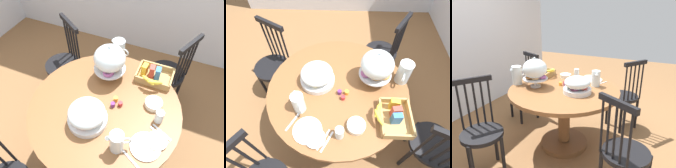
# 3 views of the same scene
# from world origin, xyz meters

# --- Properties ---
(ground_plane) EXTENTS (10.00, 10.00, 0.00)m
(ground_plane) POSITION_xyz_m (0.00, 0.00, 0.00)
(ground_plane) COLOR brown
(dining_table) EXTENTS (1.23, 1.23, 0.74)m
(dining_table) POSITION_xyz_m (0.03, 0.08, 0.53)
(dining_table) COLOR brown
(dining_table) RESTS_ON ground_plane
(windsor_chair_near_window) EXTENTS (0.46, 0.46, 0.97)m
(windsor_chair_near_window) POSITION_xyz_m (-0.72, 0.60, 0.45)
(windsor_chair_near_window) COLOR black
(windsor_chair_near_window) RESTS_ON ground_plane
(windsor_chair_by_cabinet) EXTENTS (0.45, 0.45, 0.97)m
(windsor_chair_by_cabinet) POSITION_xyz_m (-0.45, -0.70, 0.45)
(windsor_chair_by_cabinet) COLOR black
(windsor_chair_by_cabinet) RESTS_ON ground_plane
(windsor_chair_facing_door) EXTENTS (0.46, 0.46, 0.97)m
(windsor_chair_facing_door) POSITION_xyz_m (0.76, -0.47, 0.45)
(windsor_chair_facing_door) COLOR black
(windsor_chair_facing_door) RESTS_ON ground_plane
(windsor_chair_far_side) EXTENTS (0.44, 0.44, 0.97)m
(windsor_chair_far_side) POSITION_xyz_m (0.42, 0.91, 0.45)
(windsor_chair_far_side) COLOR black
(windsor_chair_far_side) RESTS_ON ground_plane
(pastry_stand_with_dome) EXTENTS (0.28, 0.28, 0.34)m
(pastry_stand_with_dome) POSITION_xyz_m (-0.06, 0.39, 0.94)
(pastry_stand_with_dome) COLOR silver
(pastry_stand_with_dome) RESTS_ON dining_table
(fruit_platter_covered) EXTENTS (0.30, 0.30, 0.18)m
(fruit_platter_covered) POSITION_xyz_m (-0.03, -0.10, 0.83)
(fruit_platter_covered) COLOR silver
(fruit_platter_covered) RESTS_ON dining_table
(orange_juice_pitcher) EXTENTS (0.17, 0.10, 0.18)m
(orange_juice_pitcher) POSITION_xyz_m (0.25, -0.22, 0.82)
(orange_juice_pitcher) COLOR silver
(orange_juice_pitcher) RESTS_ON dining_table
(milk_pitcher) EXTENTS (0.20, 0.12, 0.21)m
(milk_pitcher) POSITION_xyz_m (-0.07, 0.64, 0.84)
(milk_pitcher) COLOR silver
(milk_pitcher) RESTS_ON dining_table
(cereal_basket) EXTENTS (0.32, 0.30, 0.12)m
(cereal_basket) POSITION_xyz_m (0.31, 0.51, 0.78)
(cereal_basket) COLOR tan
(cereal_basket) RESTS_ON dining_table
(china_plate_large) EXTENTS (0.22, 0.22, 0.01)m
(china_plate_large) POSITION_xyz_m (0.43, -0.13, 0.75)
(china_plate_large) COLOR white
(china_plate_large) RESTS_ON dining_table
(china_plate_small) EXTENTS (0.15, 0.15, 0.01)m
(china_plate_small) POSITION_xyz_m (0.49, -0.07, 0.76)
(china_plate_small) COLOR white
(china_plate_small) RESTS_ON china_plate_large
(cereal_bowl) EXTENTS (0.14, 0.14, 0.04)m
(cereal_bowl) POSITION_xyz_m (0.39, 0.23, 0.76)
(cereal_bowl) COLOR white
(cereal_bowl) RESTS_ON dining_table
(drinking_glass) EXTENTS (0.06, 0.06, 0.11)m
(drinking_glass) POSITION_xyz_m (0.46, 0.11, 0.80)
(drinking_glass) COLOR silver
(drinking_glass) RESTS_ON dining_table
(jam_jar_strawberry) EXTENTS (0.04, 0.04, 0.04)m
(jam_jar_strawberry) POSITION_xyz_m (0.15, 0.13, 0.76)
(jam_jar_strawberry) COLOR #B7282D
(jam_jar_strawberry) RESTS_ON dining_table
(jam_jar_apricot) EXTENTS (0.04, 0.04, 0.04)m
(jam_jar_apricot) POSITION_xyz_m (0.09, 0.16, 0.76)
(jam_jar_apricot) COLOR orange
(jam_jar_apricot) RESTS_ON dining_table
(jam_jar_grape) EXTENTS (0.04, 0.04, 0.04)m
(jam_jar_grape) POSITION_xyz_m (0.09, 0.10, 0.76)
(jam_jar_grape) COLOR #5B2366
(jam_jar_grape) RESTS_ON dining_table
(table_knife) EXTENTS (0.16, 0.09, 0.01)m
(table_knife) POSITION_xyz_m (0.50, -0.01, 0.74)
(table_knife) COLOR silver
(table_knife) RESTS_ON dining_table
(dinner_fork) EXTENTS (0.16, 0.09, 0.01)m
(dinner_fork) POSITION_xyz_m (0.51, 0.02, 0.74)
(dinner_fork) COLOR silver
(dinner_fork) RESTS_ON dining_table
(soup_spoon) EXTENTS (0.16, 0.09, 0.01)m
(soup_spoon) POSITION_xyz_m (0.37, -0.26, 0.74)
(soup_spoon) COLOR silver
(soup_spoon) RESTS_ON dining_table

